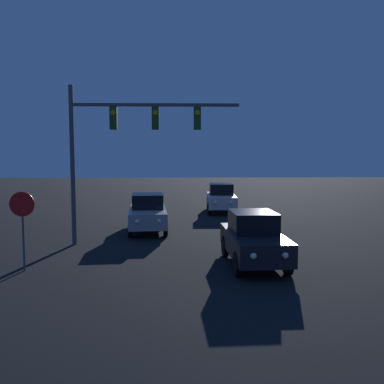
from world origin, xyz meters
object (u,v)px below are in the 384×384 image
Objects in this scene: stop_sign at (22,215)px; traffic_signal_mast at (122,135)px; car_far at (221,198)px; car_near at (254,239)px; car_mid at (148,213)px.

traffic_signal_mast is at bearing 55.41° from stop_sign.
car_far is 1.65× the size of stop_sign.
car_far is 0.62× the size of traffic_signal_mast.
car_mid is at bearing -59.52° from car_near.
car_far is 10.93m from traffic_signal_mast.
traffic_signal_mast reaches higher than car_near.
traffic_signal_mast reaches higher than car_mid.
car_mid is at bearing 62.84° from stop_sign.
car_near is 7.36m from stop_sign.
stop_sign is (-7.28, -0.55, 0.89)m from car_near.
stop_sign is at bearing -124.59° from traffic_signal_mast.
stop_sign is at bearing 62.21° from car_far.
stop_sign is at bearing 1.67° from car_near.
car_near is at bearing 91.39° from car_far.
car_near is at bearing -34.71° from traffic_signal_mast.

